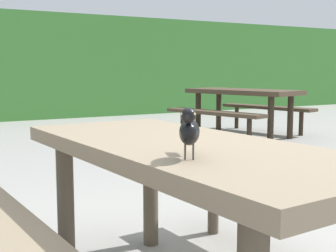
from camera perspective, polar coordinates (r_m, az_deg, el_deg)
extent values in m
cube|color=#84725B|center=(1.98, 1.90, -3.00)|extent=(0.90, 1.85, 0.07)
cylinder|color=brown|center=(2.54, -12.56, -9.45)|extent=(0.09, 0.09, 0.67)
cylinder|color=brown|center=(2.77, -2.16, -7.92)|extent=(0.09, 0.09, 0.67)
cube|color=#84725B|center=(1.76, -17.66, -14.45)|extent=(0.41, 1.73, 0.05)
cube|color=#84725B|center=(2.50, 15.13, -7.89)|extent=(0.41, 1.73, 0.05)
cylinder|color=brown|center=(3.01, 5.63, -9.53)|extent=(0.07, 0.07, 0.39)
ellipsoid|color=black|center=(1.58, 2.67, -0.74)|extent=(0.14, 0.16, 0.09)
ellipsoid|color=black|center=(1.54, 2.58, -0.69)|extent=(0.09, 0.09, 0.06)
sphere|color=black|center=(1.51, 2.54, 1.33)|extent=(0.05, 0.05, 0.05)
sphere|color=#EAE08C|center=(1.50, 3.26, 1.48)|extent=(0.01, 0.01, 0.01)
sphere|color=#EAE08C|center=(1.50, 1.77, 1.49)|extent=(0.01, 0.01, 0.01)
cone|color=black|center=(1.47, 2.44, 1.18)|extent=(0.03, 0.03, 0.02)
cube|color=black|center=(1.70, 2.92, -0.65)|extent=(0.09, 0.10, 0.04)
cylinder|color=#47423D|center=(1.58, 3.15, -3.22)|extent=(0.01, 0.01, 0.05)
cylinder|color=#47423D|center=(1.58, 2.13, -3.21)|extent=(0.01, 0.01, 0.05)
cube|color=#473828|center=(7.38, 9.24, 4.23)|extent=(1.20, 1.93, 0.07)
cylinder|color=#2E241A|center=(6.79, 12.60, 0.79)|extent=(0.09, 0.09, 0.67)
cylinder|color=#2E241A|center=(7.24, 14.91, 1.10)|extent=(0.09, 0.09, 0.67)
cylinder|color=#2E241A|center=(7.64, 3.76, 1.62)|extent=(0.09, 0.09, 0.67)
cylinder|color=#2E241A|center=(8.05, 6.30, 1.86)|extent=(0.09, 0.09, 0.67)
cube|color=#473828|center=(6.85, 5.70, 1.65)|extent=(0.71, 1.72, 0.05)
cylinder|color=#2E241A|center=(6.49, 10.02, -0.68)|extent=(0.07, 0.07, 0.39)
cylinder|color=#2E241A|center=(7.30, 1.83, 0.27)|extent=(0.07, 0.07, 0.39)
cube|color=#473828|center=(7.97, 12.20, 2.27)|extent=(0.71, 1.72, 0.05)
cylinder|color=#2E241A|center=(7.66, 16.15, 0.31)|extent=(0.07, 0.07, 0.39)
cylinder|color=#2E241A|center=(8.36, 8.50, 1.05)|extent=(0.07, 0.07, 0.39)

